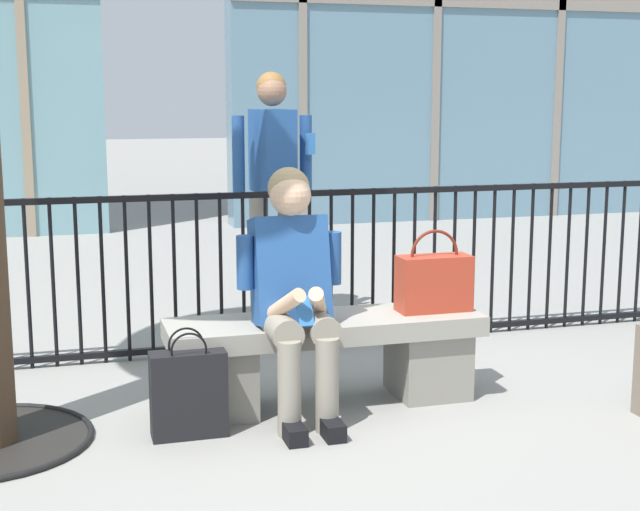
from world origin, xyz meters
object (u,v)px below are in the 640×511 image
object	(u,v)px
seated_person_with_phone	(294,286)
handbag_on_bench	(434,282)
bystander_at_railing	(273,177)
shopping_bag	(189,393)
stone_bench	(325,352)

from	to	relation	value
seated_person_with_phone	handbag_on_bench	bearing A→B (deg)	8.71
seated_person_with_phone	bystander_at_railing	distance (m)	1.98
seated_person_with_phone	handbag_on_bench	size ratio (longest dim) A/B	2.85
shopping_bag	bystander_at_railing	size ratio (longest dim) A/B	0.29
handbag_on_bench	bystander_at_railing	bearing A→B (deg)	103.43
seated_person_with_phone	bystander_at_railing	world-z (taller)	bystander_at_railing
shopping_bag	handbag_on_bench	bearing A→B (deg)	10.71
handbag_on_bench	shopping_bag	xyz separation A→B (m)	(-1.31, -0.25, -0.40)
seated_person_with_phone	bystander_at_railing	size ratio (longest dim) A/B	0.71
stone_bench	bystander_at_railing	world-z (taller)	bystander_at_railing
seated_person_with_phone	shopping_bag	distance (m)	0.71
stone_bench	bystander_at_railing	size ratio (longest dim) A/B	0.94
handbag_on_bench	seated_person_with_phone	bearing A→B (deg)	-171.29
seated_person_with_phone	bystander_at_railing	xyz separation A→B (m)	(0.34, 1.92, 0.35)
seated_person_with_phone	shopping_bag	size ratio (longest dim) A/B	2.41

